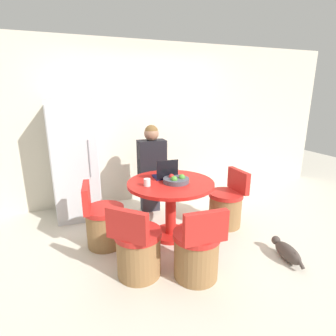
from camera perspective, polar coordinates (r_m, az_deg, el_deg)
ground_plane at (r=3.41m, az=3.26°, el=-15.77°), size 12.00×12.00×0.00m
wall_back at (r=4.48m, az=-4.60°, el=9.52°), size 7.00×0.06×2.60m
refrigerator at (r=4.04m, az=-19.51°, el=1.57°), size 0.62×0.66×1.71m
dining_table at (r=3.30m, az=0.58°, el=-6.19°), size 1.07×1.07×0.74m
chair_near_left_corner at (r=2.76m, az=-6.58°, el=-17.36°), size 0.54×0.54×0.79m
chair_left_side at (r=3.32m, az=-13.82°, el=-11.67°), size 0.48×0.47×0.79m
chair_near_camera at (r=2.73m, az=6.30°, el=-17.73°), size 0.47×0.47×0.79m
chair_right_side at (r=3.77m, az=12.55°, el=-8.15°), size 0.47×0.47×0.79m
person_seated at (r=3.91m, az=-3.68°, el=0.49°), size 0.40×0.37×1.37m
laptop at (r=3.35m, az=-0.53°, el=-1.31°), size 0.28×0.23×0.25m
fruit_bowl at (r=3.19m, az=1.78°, el=-2.59°), size 0.32×0.32×0.10m
coffee_cup at (r=3.08m, az=-4.57°, el=-3.13°), size 0.08×0.08×0.09m
cat at (r=3.34m, az=24.45°, el=-16.25°), size 0.19×0.52×0.18m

